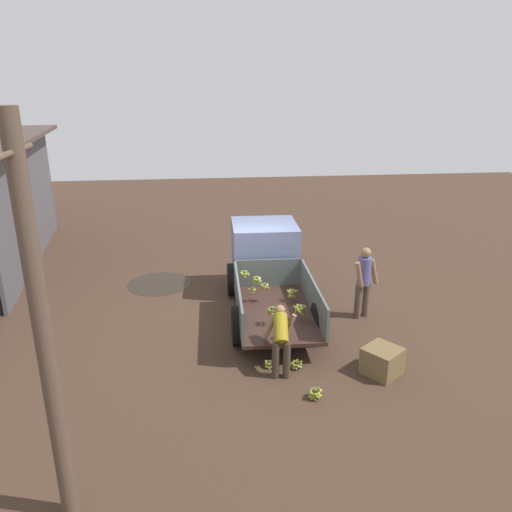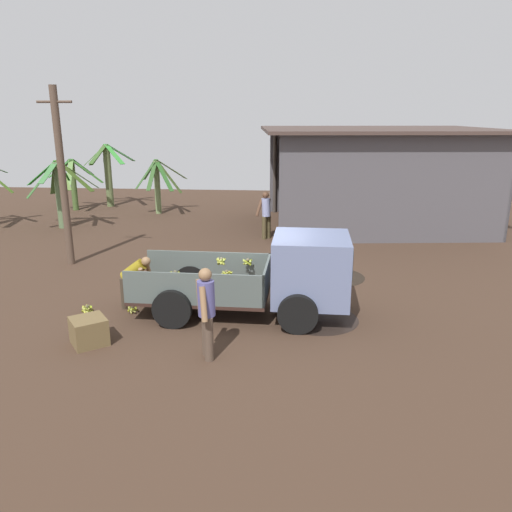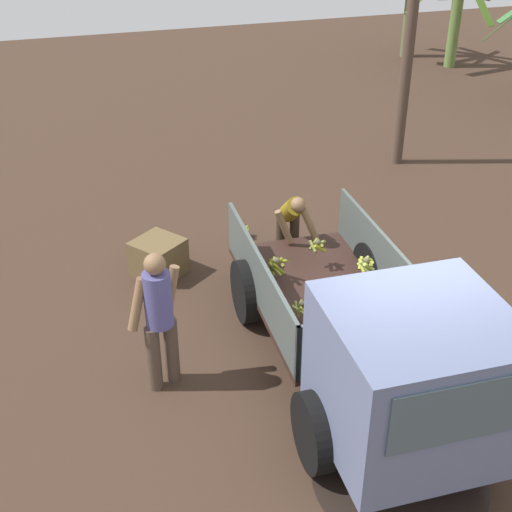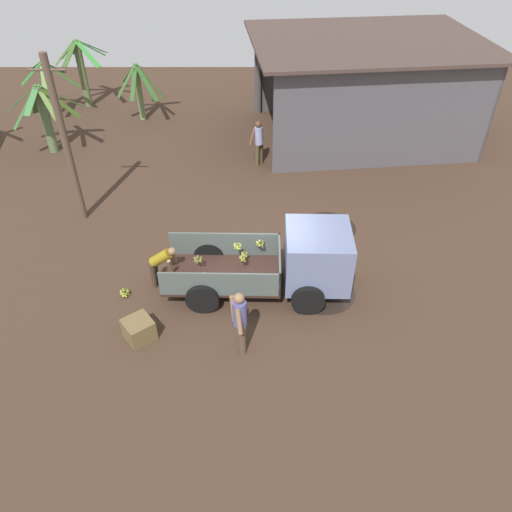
{
  "view_description": "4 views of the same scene",
  "coord_description": "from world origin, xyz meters",
  "px_view_note": "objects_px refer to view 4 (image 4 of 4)",
  "views": [
    {
      "loc": [
        -11.07,
        1.05,
        5.36
      ],
      "look_at": [
        0.56,
        -0.23,
        1.24
      ],
      "focal_mm": 35.0,
      "sensor_mm": 36.0,
      "label": 1
    },
    {
      "loc": [
        1.05,
        -10.97,
        4.42
      ],
      "look_at": [
        0.18,
        -0.97,
        1.51
      ],
      "focal_mm": 35.0,
      "sensor_mm": 36.0,
      "label": 2
    },
    {
      "loc": [
        5.92,
        -3.48,
        5.57
      ],
      "look_at": [
        -0.76,
        -1.47,
        1.43
      ],
      "focal_mm": 50.0,
      "sensor_mm": 36.0,
      "label": 3
    },
    {
      "loc": [
        -0.21,
        -10.51,
        9.0
      ],
      "look_at": [
        -0.21,
        -0.51,
        1.1
      ],
      "focal_mm": 35.0,
      "sensor_mm": 36.0,
      "label": 4
    }
  ],
  "objects_px": {
    "person_foreground_visitor": "(240,320)",
    "person_bystander_near_shed": "(259,141)",
    "cargo_truck": "(298,260)",
    "person_worker_loading": "(161,263)",
    "banana_bunch_on_ground_0": "(170,277)",
    "banana_bunch_on_ground_1": "(164,289)",
    "banana_bunch_on_ground_2": "(125,293)",
    "wooden_crate_0": "(139,329)",
    "utility_pole": "(65,142)"
  },
  "relations": [
    {
      "from": "utility_pole",
      "to": "person_worker_loading",
      "type": "bearing_deg",
      "value": -46.92
    },
    {
      "from": "utility_pole",
      "to": "cargo_truck",
      "type": "bearing_deg",
      "value": -27.49
    },
    {
      "from": "person_worker_loading",
      "to": "banana_bunch_on_ground_1",
      "type": "height_order",
      "value": "person_worker_loading"
    },
    {
      "from": "person_worker_loading",
      "to": "banana_bunch_on_ground_1",
      "type": "xyz_separation_m",
      "value": [
        0.04,
        -0.33,
        -0.64
      ]
    },
    {
      "from": "person_bystander_near_shed",
      "to": "banana_bunch_on_ground_2",
      "type": "distance_m",
      "value": 8.24
    },
    {
      "from": "person_foreground_visitor",
      "to": "wooden_crate_0",
      "type": "relative_size",
      "value": 2.75
    },
    {
      "from": "person_worker_loading",
      "to": "person_foreground_visitor",
      "type": "bearing_deg",
      "value": -41.77
    },
    {
      "from": "banana_bunch_on_ground_2",
      "to": "banana_bunch_on_ground_0",
      "type": "bearing_deg",
      "value": 31.86
    },
    {
      "from": "utility_pole",
      "to": "person_foreground_visitor",
      "type": "relative_size",
      "value": 2.93
    },
    {
      "from": "person_bystander_near_shed",
      "to": "banana_bunch_on_ground_1",
      "type": "distance_m",
      "value": 7.73
    },
    {
      "from": "cargo_truck",
      "to": "banana_bunch_on_ground_2",
      "type": "height_order",
      "value": "cargo_truck"
    },
    {
      "from": "banana_bunch_on_ground_0",
      "to": "wooden_crate_0",
      "type": "distance_m",
      "value": 2.19
    },
    {
      "from": "person_worker_loading",
      "to": "wooden_crate_0",
      "type": "height_order",
      "value": "person_worker_loading"
    },
    {
      "from": "person_worker_loading",
      "to": "wooden_crate_0",
      "type": "relative_size",
      "value": 1.97
    },
    {
      "from": "banana_bunch_on_ground_1",
      "to": "wooden_crate_0",
      "type": "distance_m",
      "value": 1.65
    },
    {
      "from": "person_foreground_visitor",
      "to": "person_bystander_near_shed",
      "type": "xyz_separation_m",
      "value": [
        0.47,
        9.22,
        -0.03
      ]
    },
    {
      "from": "banana_bunch_on_ground_2",
      "to": "person_worker_loading",
      "type": "bearing_deg",
      "value": 26.24
    },
    {
      "from": "banana_bunch_on_ground_1",
      "to": "banana_bunch_on_ground_2",
      "type": "height_order",
      "value": "banana_bunch_on_ground_2"
    },
    {
      "from": "banana_bunch_on_ground_2",
      "to": "banana_bunch_on_ground_1",
      "type": "bearing_deg",
      "value": 7.99
    },
    {
      "from": "banana_bunch_on_ground_2",
      "to": "wooden_crate_0",
      "type": "distance_m",
      "value": 1.62
    },
    {
      "from": "person_bystander_near_shed",
      "to": "banana_bunch_on_ground_0",
      "type": "relative_size",
      "value": 9.18
    },
    {
      "from": "utility_pole",
      "to": "banana_bunch_on_ground_2",
      "type": "xyz_separation_m",
      "value": [
        2.09,
        -3.74,
        -2.5
      ]
    },
    {
      "from": "banana_bunch_on_ground_0",
      "to": "cargo_truck",
      "type": "bearing_deg",
      "value": -6.51
    },
    {
      "from": "cargo_truck",
      "to": "banana_bunch_on_ground_0",
      "type": "distance_m",
      "value": 3.58
    },
    {
      "from": "cargo_truck",
      "to": "person_foreground_visitor",
      "type": "bearing_deg",
      "value": -123.07
    },
    {
      "from": "banana_bunch_on_ground_1",
      "to": "wooden_crate_0",
      "type": "height_order",
      "value": "wooden_crate_0"
    },
    {
      "from": "utility_pole",
      "to": "person_foreground_visitor",
      "type": "height_order",
      "value": "utility_pole"
    },
    {
      "from": "utility_pole",
      "to": "person_bystander_near_shed",
      "type": "bearing_deg",
      "value": 32.87
    },
    {
      "from": "wooden_crate_0",
      "to": "person_worker_loading",
      "type": "bearing_deg",
      "value": 81.35
    },
    {
      "from": "banana_bunch_on_ground_0",
      "to": "wooden_crate_0",
      "type": "relative_size",
      "value": 0.29
    },
    {
      "from": "banana_bunch_on_ground_0",
      "to": "person_foreground_visitor",
      "type": "bearing_deg",
      "value": -51.57
    },
    {
      "from": "person_bystander_near_shed",
      "to": "banana_bunch_on_ground_1",
      "type": "xyz_separation_m",
      "value": [
        -2.55,
        -7.24,
        -0.84
      ]
    },
    {
      "from": "person_bystander_near_shed",
      "to": "banana_bunch_on_ground_0",
      "type": "bearing_deg",
      "value": 108.06
    },
    {
      "from": "utility_pole",
      "to": "banana_bunch_on_ground_2",
      "type": "height_order",
      "value": "utility_pole"
    },
    {
      "from": "person_worker_loading",
      "to": "banana_bunch_on_ground_0",
      "type": "bearing_deg",
      "value": 62.42
    },
    {
      "from": "person_foreground_visitor",
      "to": "banana_bunch_on_ground_1",
      "type": "relative_size",
      "value": 7.15
    },
    {
      "from": "person_worker_loading",
      "to": "person_bystander_near_shed",
      "type": "height_order",
      "value": "person_bystander_near_shed"
    },
    {
      "from": "cargo_truck",
      "to": "person_foreground_visitor",
      "type": "distance_m",
      "value": 2.57
    },
    {
      "from": "cargo_truck",
      "to": "person_bystander_near_shed",
      "type": "relative_size",
      "value": 2.84
    },
    {
      "from": "person_foreground_visitor",
      "to": "person_bystander_near_shed",
      "type": "relative_size",
      "value": 1.03
    },
    {
      "from": "utility_pole",
      "to": "banana_bunch_on_ground_1",
      "type": "bearing_deg",
      "value": -49.28
    },
    {
      "from": "cargo_truck",
      "to": "banana_bunch_on_ground_0",
      "type": "bearing_deg",
      "value": 174.63
    },
    {
      "from": "person_foreground_visitor",
      "to": "wooden_crate_0",
      "type": "height_order",
      "value": "person_foreground_visitor"
    },
    {
      "from": "person_foreground_visitor",
      "to": "banana_bunch_on_ground_0",
      "type": "distance_m",
      "value": 3.33
    },
    {
      "from": "utility_pole",
      "to": "banana_bunch_on_ground_0",
      "type": "bearing_deg",
      "value": -43.8
    },
    {
      "from": "person_bystander_near_shed",
      "to": "banana_bunch_on_ground_2",
      "type": "relative_size",
      "value": 6.2
    },
    {
      "from": "utility_pole",
      "to": "person_bystander_near_shed",
      "type": "xyz_separation_m",
      "value": [
        5.65,
        3.65,
        -1.67
      ]
    },
    {
      "from": "cargo_truck",
      "to": "utility_pole",
      "type": "bearing_deg",
      "value": 153.65
    },
    {
      "from": "person_foreground_visitor",
      "to": "banana_bunch_on_ground_1",
      "type": "bearing_deg",
      "value": -64.88
    },
    {
      "from": "cargo_truck",
      "to": "person_worker_loading",
      "type": "height_order",
      "value": "cargo_truck"
    }
  ]
}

